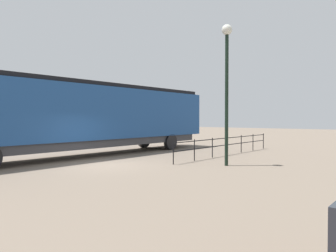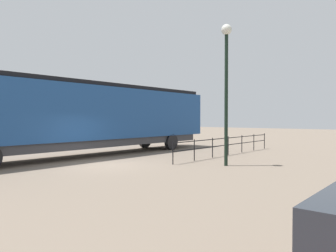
{
  "view_description": "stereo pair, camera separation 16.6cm",
  "coord_description": "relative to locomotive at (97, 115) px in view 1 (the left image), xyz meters",
  "views": [
    {
      "loc": [
        11.69,
        -9.59,
        2.18
      ],
      "look_at": [
        0.7,
        3.7,
        1.77
      ],
      "focal_mm": 34.4,
      "sensor_mm": 36.0,
      "label": 1
    },
    {
      "loc": [
        11.82,
        -9.48,
        2.18
      ],
      "look_at": [
        0.7,
        3.7,
        1.77
      ],
      "focal_mm": 34.4,
      "sensor_mm": 36.0,
      "label": 2
    }
  ],
  "objects": [
    {
      "name": "ground_plane",
      "position": [
        3.7,
        -2.42,
        -2.37
      ],
      "size": [
        120.0,
        120.0,
        0.0
      ],
      "primitive_type": "plane",
      "color": "#756656"
    },
    {
      "name": "locomotive",
      "position": [
        0.0,
        0.0,
        0.0
      ],
      "size": [
        2.87,
        18.62,
        4.23
      ],
      "color": "navy",
      "rests_on": "ground_plane"
    },
    {
      "name": "lamp_post",
      "position": [
        8.06,
        1.1,
        2.0
      ],
      "size": [
        0.48,
        0.48,
        6.47
      ],
      "color": "black",
      "rests_on": "ground_plane"
    },
    {
      "name": "platform_fence",
      "position": [
        5.93,
        5.05,
        -1.65
      ],
      "size": [
        0.05,
        10.49,
        1.1
      ],
      "color": "black",
      "rests_on": "ground_plane"
    }
  ]
}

